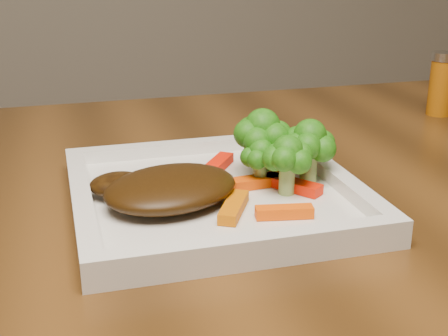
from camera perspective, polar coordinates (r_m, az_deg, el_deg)
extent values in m
cube|color=white|center=(0.61, -0.91, -2.82)|extent=(0.27, 0.27, 0.01)
ellipsoid|color=#3A2208|center=(0.58, -4.88, -1.83)|extent=(0.16, 0.14, 0.03)
cube|color=#FF5204|center=(0.56, 5.53, -4.02)|extent=(0.05, 0.02, 0.01)
cube|color=#CB6003|center=(0.56, 0.89, -3.60)|extent=(0.04, 0.06, 0.01)
cube|color=red|center=(0.68, 6.86, 0.44)|extent=(0.05, 0.04, 0.01)
cube|color=#F81904|center=(0.67, -0.60, 0.29)|extent=(0.05, 0.06, 0.01)
cube|color=#F51C04|center=(0.62, 6.20, -1.52)|extent=(0.05, 0.06, 0.01)
cube|color=#EC4603|center=(0.62, 3.26, -1.22)|extent=(0.06, 0.02, 0.01)
cylinder|color=#A15408|center=(0.97, 19.27, 7.27)|extent=(0.04, 0.04, 0.09)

